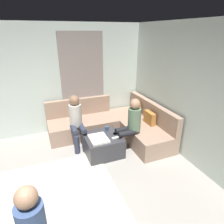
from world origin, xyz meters
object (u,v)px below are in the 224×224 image
at_px(coffee_mug, 107,128).
at_px(game_remote, 115,138).
at_px(person_on_couch_back, 130,123).
at_px(ottoman, 103,145).
at_px(sectional_couch, 114,125).
at_px(person_on_couch_side, 77,120).

bearing_deg(coffee_mug, game_remote, 5.71).
relative_size(game_remote, person_on_couch_back, 0.12).
height_order(ottoman, coffee_mug, coffee_mug).
xyz_separation_m(coffee_mug, person_on_couch_back, (0.31, 0.43, 0.19)).
xyz_separation_m(ottoman, coffee_mug, (-0.22, 0.18, 0.26)).
bearing_deg(ottoman, game_remote, 50.71).
height_order(coffee_mug, person_on_couch_back, person_on_couch_back).
height_order(sectional_couch, person_on_couch_back, person_on_couch_back).
bearing_deg(ottoman, sectional_couch, 140.32).
distance_m(ottoman, person_on_couch_back, 0.76).
bearing_deg(coffee_mug, person_on_couch_side, -115.84).
bearing_deg(person_on_couch_back, sectional_couch, 4.18).
distance_m(coffee_mug, person_on_couch_back, 0.56).
distance_m(ottoman, game_remote, 0.36).
height_order(ottoman, person_on_couch_side, person_on_couch_side).
xyz_separation_m(sectional_couch, coffee_mug, (0.44, -0.37, 0.19)).
distance_m(sectional_couch, person_on_couch_back, 0.84).
bearing_deg(game_remote, person_on_couch_side, -136.92).
xyz_separation_m(coffee_mug, game_remote, (0.40, 0.04, -0.04)).
distance_m(sectional_couch, coffee_mug, 0.61).
xyz_separation_m(game_remote, person_on_couch_back, (-0.09, 0.39, 0.23)).
distance_m(sectional_couch, game_remote, 0.92).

